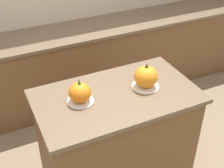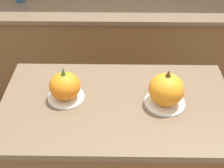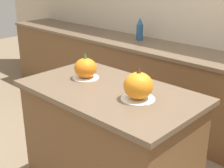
# 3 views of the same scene
# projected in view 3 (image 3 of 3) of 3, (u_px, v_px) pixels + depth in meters

# --- Properties ---
(wall_back) EXTENTS (8.00, 0.06, 2.50)m
(wall_back) POSITION_uv_depth(u_px,v_px,m) (223.00, 17.00, 3.14)
(wall_back) COLOR beige
(wall_back) RESTS_ON ground_plane
(kitchen_island) EXTENTS (1.26, 0.73, 0.95)m
(kitchen_island) POSITION_uv_depth(u_px,v_px,m) (109.00, 148.00, 2.30)
(kitchen_island) COLOR brown
(kitchen_island) RESTS_ON ground_plane
(back_counter) EXTENTS (6.00, 0.60, 0.92)m
(back_counter) POSITION_uv_depth(u_px,v_px,m) (199.00, 99.00, 3.20)
(back_counter) COLOR brown
(back_counter) RESTS_ON ground_plane
(pumpkin_cake_left) EXTENTS (0.20, 0.20, 0.20)m
(pumpkin_cake_left) POSITION_uv_depth(u_px,v_px,m) (86.00, 69.00, 2.31)
(pumpkin_cake_left) COLOR white
(pumpkin_cake_left) RESTS_ON kitchen_island
(pumpkin_cake_right) EXTENTS (0.22, 0.22, 0.21)m
(pumpkin_cake_right) POSITION_uv_depth(u_px,v_px,m) (138.00, 86.00, 1.94)
(pumpkin_cake_right) COLOR white
(pumpkin_cake_right) RESTS_ON kitchen_island
(bottle_tall) EXTENTS (0.08, 0.08, 0.26)m
(bottle_tall) POSITION_uv_depth(u_px,v_px,m) (140.00, 29.00, 3.62)
(bottle_tall) COLOR #235184
(bottle_tall) RESTS_ON back_counter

